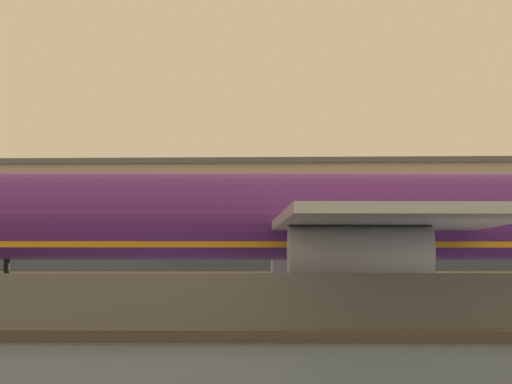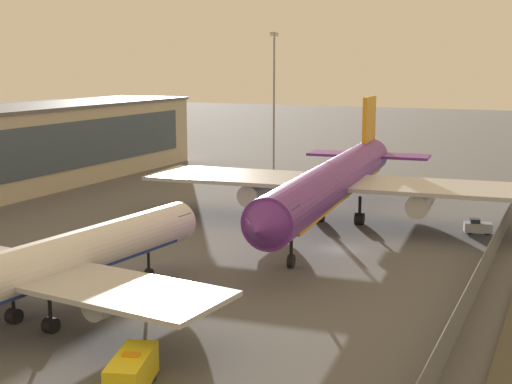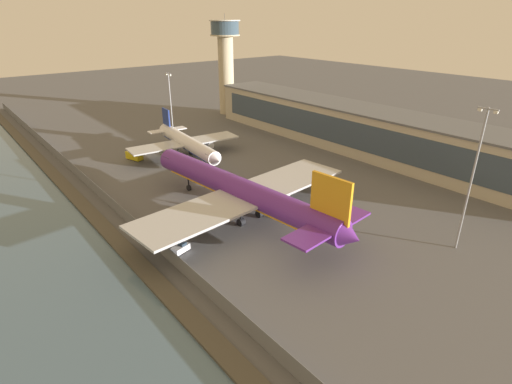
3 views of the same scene
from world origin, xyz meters
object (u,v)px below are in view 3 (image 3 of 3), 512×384
Objects in this scene: passenger_jet_white at (186,143)px; control_tower at (226,58)px; cargo_jet_purple at (242,191)px; ops_van at (135,156)px; apron_light_mast_apron_east at (171,108)px; baggage_tug at (181,248)px; apron_light_mast_apron_west at (473,176)px.

control_tower is (-39.75, 42.67, 18.01)m from passenger_jet_white.
cargo_jet_purple is 10.27× the size of ops_van.
apron_light_mast_apron_east is at bearing 172.38° from passenger_jet_white.
cargo_jet_purple is 1.48× the size of passenger_jet_white.
baggage_tug is 62.88m from apron_light_mast_apron_east.
ops_van is 0.24× the size of apron_light_mast_apron_east.
cargo_jet_purple is 2.50× the size of apron_light_mast_apron_east.
passenger_jet_white is at bearing 148.55° from baggage_tug.
ops_van is at bearing -59.98° from control_tower.
apron_light_mast_apron_west is (30.12, 39.31, 13.24)m from baggage_tug.
passenger_jet_white is at bearing 59.64° from ops_van.
apron_light_mast_apron_east is at bearing 166.85° from cargo_jet_purple.
apron_light_mast_apron_west reaches higher than ops_van.
baggage_tug is 53.79m from ops_van.
baggage_tug is (3.98, -16.63, -5.04)m from cargo_jet_purple.
ops_van is at bearing -162.93° from apron_light_mast_apron_west.
apron_light_mast_apron_east is at bearing -172.73° from apron_light_mast_apron_west.
baggage_tug is 51.26m from apron_light_mast_apron_west.
cargo_jet_purple is at bearing -146.36° from apron_light_mast_apron_west.
control_tower is at bearing 140.31° from baggage_tug.
apron_light_mast_apron_west is at bearing -14.93° from control_tower.
ops_van is at bearing 164.77° from baggage_tug.
apron_light_mast_apron_west is 1.11× the size of apron_light_mast_apron_east.
passenger_jet_white is 76.02m from apron_light_mast_apron_west.
ops_van is 0.22× the size of apron_light_mast_apron_west.
control_tower is at bearing 132.97° from passenger_jet_white.
apron_light_mast_apron_east reaches higher than cargo_jet_purple.
apron_light_mast_apron_east is at bearing 101.26° from ops_van.
apron_light_mast_apron_west reaches higher than apron_light_mast_apron_east.
control_tower is (-80.07, 53.13, 16.68)m from cargo_jet_purple.
baggage_tug is 0.14× the size of apron_light_mast_apron_west.
control_tower reaches higher than ops_van.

